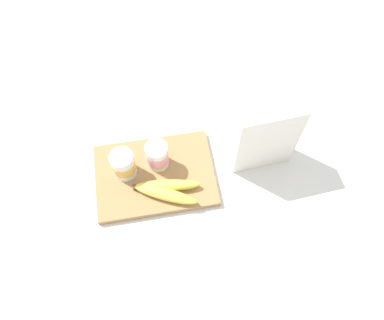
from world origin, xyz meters
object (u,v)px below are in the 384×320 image
(banana_bunch, at_px, (166,190))
(cereal_box, at_px, (265,137))
(yogurt_cup_back, at_px, (157,156))
(yogurt_cup_front, at_px, (124,165))
(cutting_board, at_px, (155,175))

(banana_bunch, bearing_deg, cereal_box, 14.52)
(yogurt_cup_back, xyz_separation_m, banana_bunch, (0.01, -0.09, -0.03))
(yogurt_cup_front, bearing_deg, cereal_box, -1.25)
(yogurt_cup_back, bearing_deg, cutting_board, -115.44)
(banana_bunch, bearing_deg, yogurt_cup_back, 96.44)
(yogurt_cup_back, distance_m, banana_bunch, 0.10)
(cutting_board, relative_size, yogurt_cup_front, 3.66)
(cereal_box, height_order, yogurt_cup_front, cereal_box)
(yogurt_cup_front, height_order, banana_bunch, yogurt_cup_front)
(cutting_board, bearing_deg, cereal_box, 2.06)
(cereal_box, xyz_separation_m, yogurt_cup_front, (-0.39, 0.01, -0.06))
(yogurt_cup_front, bearing_deg, banana_bunch, -37.75)
(cereal_box, distance_m, banana_bunch, 0.30)
(cutting_board, distance_m, banana_bunch, 0.07)
(yogurt_cup_front, height_order, yogurt_cup_back, yogurt_cup_front)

